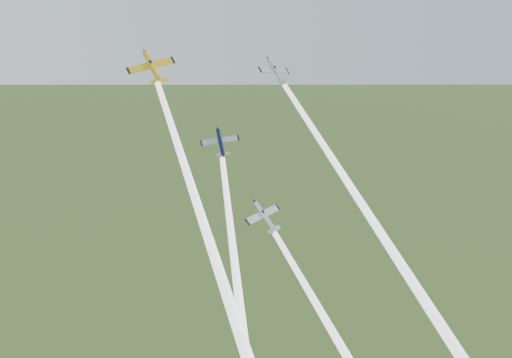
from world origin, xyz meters
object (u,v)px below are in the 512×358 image
Objects in this scene: plane_navy at (220,142)px; plane_silver_low at (265,217)px; plane_yellow at (152,67)px; plane_silver_right at (276,72)px.

plane_silver_low is (2.93, -9.76, -11.12)m from plane_navy.
plane_silver_low is (13.59, -12.71, -24.10)m from plane_yellow.
plane_yellow reaches higher than plane_silver_right.
plane_silver_low is at bearing -140.43° from plane_silver_right.
plane_silver_right is (26.74, 4.48, -2.51)m from plane_yellow.
plane_yellow is at bearing 124.40° from plane_silver_low.
plane_yellow is 1.09× the size of plane_silver_low.
plane_navy is at bearing 94.21° from plane_silver_low.
plane_yellow is at bearing -174.41° from plane_navy.
plane_navy is 20.58m from plane_silver_right.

